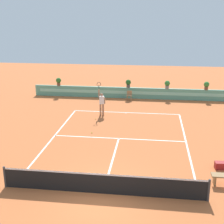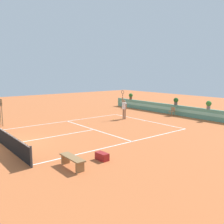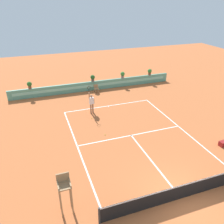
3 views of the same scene
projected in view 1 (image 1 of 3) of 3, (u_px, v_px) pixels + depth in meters
ground_plane at (118, 141)px, 19.43m from camera, size 60.00×60.00×0.00m
court_lines at (119, 137)px, 20.11m from camera, size 8.32×11.94×0.01m
net at (103, 183)px, 13.59m from camera, size 8.92×0.10×1.00m
back_wall_barrier at (131, 93)px, 29.12m from camera, size 18.00×0.21×1.00m
ball_kid_chair at (129, 95)px, 28.44m from camera, size 0.44×0.44×0.85m
gear_bag at (222, 165)px, 15.90m from camera, size 0.72×0.40×0.36m
tennis_player at (102, 102)px, 24.06m from camera, size 0.61×0.28×2.58m
tennis_ball_near_baseline at (95, 119)px, 23.42m from camera, size 0.07×0.07×0.07m
tennis_ball_mid_court at (92, 133)px, 20.68m from camera, size 0.07×0.07×0.07m
potted_plant_right at (167, 84)px, 28.45m from camera, size 0.48×0.48×0.72m
potted_plant_centre at (128, 83)px, 28.88m from camera, size 0.48×0.48×0.72m
potted_plant_far_right at (206, 85)px, 28.04m from camera, size 0.48×0.48×0.72m
potted_plant_far_left at (59, 81)px, 29.68m from camera, size 0.48×0.48×0.72m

